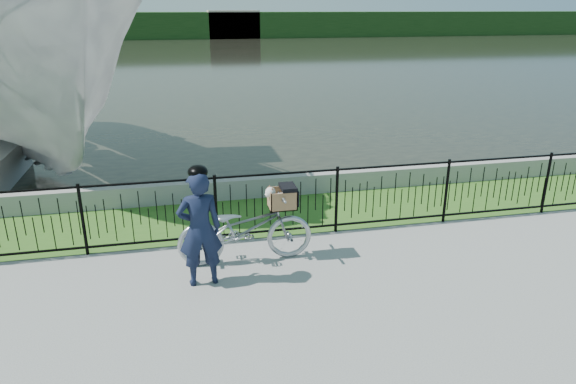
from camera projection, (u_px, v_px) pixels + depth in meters
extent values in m
plane|color=gray|center=(301.00, 285.00, 7.06)|extent=(120.00, 120.00, 0.00)
cube|color=#37641F|center=(267.00, 214.00, 9.44)|extent=(60.00, 2.00, 0.01)
plane|color=#26271D|center=(193.00, 59.00, 37.36)|extent=(120.00, 120.00, 0.00)
cube|color=gray|center=(258.00, 187.00, 10.30)|extent=(60.00, 0.30, 0.40)
cube|color=#1F4119|center=(182.00, 25.00, 61.64)|extent=(120.00, 6.00, 3.00)
cube|color=#B09F8D|center=(15.00, 22.00, 55.99)|extent=(8.00, 4.00, 4.00)
cube|color=#B09F8D|center=(233.00, 24.00, 61.45)|extent=(6.00, 3.00, 3.20)
imported|color=#A0A5AC|center=(245.00, 229.00, 7.55)|extent=(1.99, 0.70, 1.05)
cube|color=black|center=(282.00, 208.00, 7.57)|extent=(0.38, 0.18, 0.02)
cube|color=olive|center=(282.00, 207.00, 7.56)|extent=(0.40, 0.33, 0.01)
cube|color=olive|center=(280.00, 195.00, 7.66)|extent=(0.40, 0.02, 0.28)
cube|color=olive|center=(284.00, 202.00, 7.38)|extent=(0.40, 0.01, 0.28)
cube|color=olive|center=(295.00, 198.00, 7.56)|extent=(0.02, 0.33, 0.28)
cube|color=olive|center=(269.00, 200.00, 7.48)|extent=(0.02, 0.33, 0.28)
cube|color=black|center=(288.00, 187.00, 7.48)|extent=(0.22, 0.34, 0.06)
cube|color=black|center=(296.00, 196.00, 7.55)|extent=(0.02, 0.34, 0.23)
ellipsoid|color=silver|center=(281.00, 200.00, 7.52)|extent=(0.31, 0.22, 0.20)
sphere|color=silver|center=(270.00, 192.00, 7.42)|extent=(0.15, 0.15, 0.15)
sphere|color=silver|center=(267.00, 195.00, 7.40)|extent=(0.07, 0.07, 0.07)
sphere|color=black|center=(266.00, 196.00, 7.39)|extent=(0.02, 0.02, 0.02)
cone|color=#955E3E|center=(270.00, 187.00, 7.46)|extent=(0.06, 0.08, 0.08)
cone|color=#955E3E|center=(272.00, 189.00, 7.37)|extent=(0.06, 0.08, 0.08)
imported|color=black|center=(200.00, 229.00, 6.83)|extent=(0.62, 0.43, 1.62)
ellipsoid|color=black|center=(196.00, 173.00, 6.57)|extent=(0.26, 0.29, 0.18)
imported|color=#A6A6A6|center=(7.00, 74.00, 11.86)|extent=(9.06, 11.72, 4.28)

